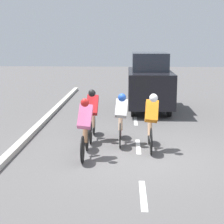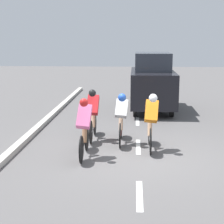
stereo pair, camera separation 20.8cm
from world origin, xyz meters
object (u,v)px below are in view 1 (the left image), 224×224
(cyclist_orange, at_px, (151,120))
(support_car, at_px, (149,82))
(cyclist_pink, at_px, (85,126))
(cyclist_white, at_px, (121,117))
(cyclist_red, at_px, (92,113))

(cyclist_orange, distance_m, support_car, 5.59)
(cyclist_pink, bearing_deg, support_car, -106.92)
(cyclist_white, xyz_separation_m, cyclist_orange, (-0.79, 0.57, 0.04))
(cyclist_pink, height_order, cyclist_white, cyclist_pink)
(cyclist_white, relative_size, cyclist_orange, 1.01)
(cyclist_pink, xyz_separation_m, cyclist_red, (-0.03, -1.65, -0.01))
(cyclist_white, distance_m, cyclist_orange, 0.98)
(cyclist_pink, bearing_deg, cyclist_orange, -156.17)
(cyclist_white, xyz_separation_m, support_car, (-1.06, -5.01, 0.39))
(cyclist_orange, xyz_separation_m, cyclist_red, (1.62, -0.93, -0.02))
(cyclist_red, height_order, support_car, support_car)
(cyclist_orange, height_order, support_car, support_car)
(cyclist_white, height_order, cyclist_orange, cyclist_orange)
(cyclist_pink, distance_m, cyclist_red, 1.65)
(cyclist_white, distance_m, cyclist_red, 0.90)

